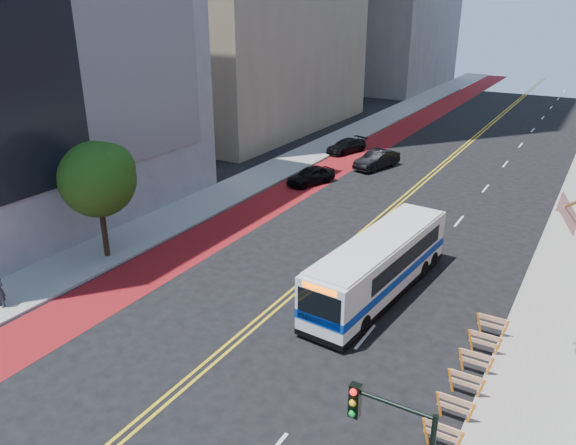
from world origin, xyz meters
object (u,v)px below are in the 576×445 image
(car_a, at_px, (311,175))
(car_c, at_px, (346,146))
(street_tree, at_px, (98,176))
(car_b, at_px, (377,159))
(transit_bus, at_px, (380,265))

(car_a, relative_size, car_c, 0.94)
(street_tree, bearing_deg, car_b, 75.41)
(street_tree, relative_size, transit_bus, 0.59)
(street_tree, bearing_deg, transit_bus, 14.71)
(car_a, xyz_separation_m, car_b, (2.87, 6.88, 0.07))
(transit_bus, height_order, car_b, transit_bus)
(car_a, bearing_deg, car_c, 119.36)
(transit_bus, distance_m, car_a, 18.14)
(street_tree, height_order, car_c, street_tree)
(car_c, bearing_deg, car_b, -19.31)
(car_a, distance_m, car_c, 10.46)
(car_a, height_order, car_b, car_b)
(car_b, distance_m, car_c, 5.69)
(street_tree, height_order, car_a, street_tree)
(car_b, relative_size, car_c, 1.06)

